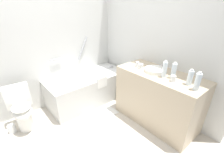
% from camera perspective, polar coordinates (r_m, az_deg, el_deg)
% --- Properties ---
extents(ground_plane, '(3.81, 3.81, 0.00)m').
position_cam_1_polar(ground_plane, '(2.62, -8.93, -17.82)').
color(ground_plane, beige).
extents(wall_back_tiled, '(3.21, 0.10, 2.48)m').
position_cam_1_polar(wall_back_tiled, '(3.08, -23.60, 13.87)').
color(wall_back_tiled, silver).
rests_on(wall_back_tiled, ground_plane).
extents(wall_right_mirror, '(0.10, 2.80, 2.48)m').
position_cam_1_polar(wall_right_mirror, '(2.92, 14.81, 14.58)').
color(wall_right_mirror, silver).
rests_on(wall_right_mirror, ground_plane).
extents(bathtub, '(1.59, 0.72, 1.23)m').
position_cam_1_polar(bathtub, '(3.27, -8.62, -1.16)').
color(bathtub, silver).
rests_on(bathtub, ground_plane).
extents(toilet, '(0.37, 0.50, 0.72)m').
position_cam_1_polar(toilet, '(2.87, -29.80, -7.60)').
color(toilet, white).
rests_on(toilet, ground_plane).
extents(vanity_counter, '(0.61, 1.34, 0.88)m').
position_cam_1_polar(vanity_counter, '(2.71, 15.94, -4.98)').
color(vanity_counter, tan).
rests_on(vanity_counter, ground_plane).
extents(sink_basin, '(0.32, 0.32, 0.05)m').
position_cam_1_polar(sink_basin, '(2.55, 15.25, 4.88)').
color(sink_basin, white).
rests_on(sink_basin, vanity_counter).
extents(sink_faucet, '(0.11, 0.15, 0.08)m').
position_cam_1_polar(sink_faucet, '(2.70, 17.66, 6.00)').
color(sink_faucet, '#B9B9BE').
rests_on(sink_faucet, vanity_counter).
extents(water_bottle_0, '(0.07, 0.07, 0.21)m').
position_cam_1_polar(water_bottle_0, '(2.26, 26.24, 2.07)').
color(water_bottle_0, silver).
rests_on(water_bottle_0, vanity_counter).
extents(water_bottle_1, '(0.07, 0.07, 0.23)m').
position_cam_1_polar(water_bottle_1, '(2.37, 21.30, 4.46)').
color(water_bottle_1, silver).
rests_on(water_bottle_1, vanity_counter).
extents(water_bottle_2, '(0.07, 0.07, 0.24)m').
position_cam_1_polar(water_bottle_2, '(2.36, 18.35, 4.96)').
color(water_bottle_2, silver).
rests_on(water_bottle_2, vanity_counter).
extents(water_bottle_3, '(0.07, 0.07, 0.24)m').
position_cam_1_polar(water_bottle_3, '(2.16, 28.39, 0.77)').
color(water_bottle_3, silver).
rests_on(water_bottle_3, vanity_counter).
extents(drinking_glass_0, '(0.07, 0.07, 0.08)m').
position_cam_1_polar(drinking_glass_0, '(2.30, 21.12, 1.86)').
color(drinking_glass_0, white).
rests_on(drinking_glass_0, vanity_counter).
extents(drinking_glass_1, '(0.08, 0.08, 0.08)m').
position_cam_1_polar(drinking_glass_1, '(2.62, 10.32, 6.35)').
color(drinking_glass_1, white).
rests_on(drinking_glass_1, vanity_counter).
extents(drinking_glass_2, '(0.06, 0.06, 0.08)m').
position_cam_1_polar(drinking_glass_2, '(2.70, 9.09, 7.07)').
color(drinking_glass_2, white).
rests_on(drinking_glass_2, vanity_counter).
extents(bath_mat, '(0.61, 0.34, 0.01)m').
position_cam_1_polar(bath_mat, '(2.97, -4.17, -10.89)').
color(bath_mat, white).
rests_on(bath_mat, ground_plane).
extents(toilet_paper_roll, '(0.11, 0.11, 0.13)m').
position_cam_1_polar(toilet_paper_roll, '(3.04, -32.29, -13.45)').
color(toilet_paper_roll, white).
rests_on(toilet_paper_roll, ground_plane).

